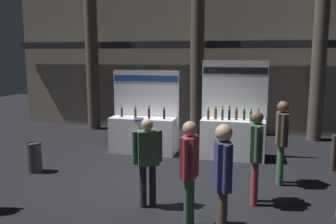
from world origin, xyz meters
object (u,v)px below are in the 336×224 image
(exhibitor_booth_0, at_px, (143,132))
(visitor_6, at_px, (282,135))
(visitor_1, at_px, (256,149))
(visitor_0, at_px, (189,166))
(visitor_4, at_px, (148,155))
(visitor_2, at_px, (223,176))
(exhibitor_booth_1, at_px, (233,135))
(trash_bin, at_px, (34,157))

(exhibitor_booth_0, distance_m, visitor_6, 3.94)
(visitor_1, bearing_deg, visitor_0, 137.95)
(visitor_1, bearing_deg, visitor_4, 105.00)
(visitor_0, bearing_deg, visitor_2, 58.05)
(visitor_1, xyz_separation_m, visitor_4, (-1.87, -0.57, -0.08))
(exhibitor_booth_0, xyz_separation_m, exhibitor_booth_1, (2.45, 0.01, 0.05))
(trash_bin, xyz_separation_m, visitor_2, (4.53, -2.30, 0.71))
(visitor_6, bearing_deg, exhibitor_booth_0, -117.52)
(trash_bin, height_order, visitor_2, visitor_2)
(exhibitor_booth_1, height_order, visitor_0, exhibitor_booth_1)
(visitor_0, relative_size, visitor_6, 0.97)
(visitor_2, bearing_deg, visitor_0, -144.13)
(exhibitor_booth_0, distance_m, visitor_1, 4.15)
(visitor_2, height_order, visitor_4, visitor_2)
(exhibitor_booth_0, distance_m, visitor_0, 4.51)
(exhibitor_booth_0, height_order, exhibitor_booth_1, exhibitor_booth_1)
(exhibitor_booth_0, height_order, visitor_6, exhibitor_booth_0)
(visitor_1, xyz_separation_m, visitor_2, (-0.46, -1.65, 0.02))
(exhibitor_booth_1, xyz_separation_m, trash_bin, (-4.43, -2.18, -0.29))
(trash_bin, bearing_deg, visitor_2, -26.91)
(exhibitor_booth_0, xyz_separation_m, visitor_4, (1.14, -3.40, 0.37))
(exhibitor_booth_0, height_order, visitor_2, exhibitor_booth_0)
(exhibitor_booth_0, relative_size, visitor_6, 1.28)
(exhibitor_booth_0, bearing_deg, visitor_4, -71.39)
(trash_bin, bearing_deg, exhibitor_booth_0, 47.70)
(trash_bin, height_order, visitor_6, visitor_6)
(visitor_4, bearing_deg, visitor_1, -14.76)
(exhibitor_booth_1, xyz_separation_m, visitor_0, (-0.44, -4.02, 0.37))
(exhibitor_booth_1, distance_m, trash_bin, 4.94)
(visitor_1, distance_m, visitor_2, 1.71)
(visitor_6, bearing_deg, trash_bin, -87.01)
(visitor_1, relative_size, visitor_2, 0.97)
(exhibitor_booth_0, bearing_deg, exhibitor_booth_1, 0.12)
(visitor_0, xyz_separation_m, visitor_2, (0.55, -0.45, 0.05))
(visitor_4, bearing_deg, trash_bin, 126.70)
(exhibitor_booth_1, bearing_deg, visitor_0, -96.28)
(exhibitor_booth_1, relative_size, visitor_2, 1.43)
(trash_bin, bearing_deg, exhibitor_booth_1, 26.20)
(exhibitor_booth_0, relative_size, exhibitor_booth_1, 0.89)
(exhibitor_booth_0, relative_size, visitor_4, 1.40)
(exhibitor_booth_0, relative_size, visitor_1, 1.31)
(visitor_0, distance_m, visitor_6, 2.80)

